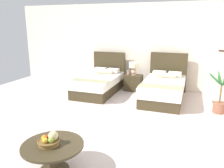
{
  "coord_description": "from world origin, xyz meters",
  "views": [
    {
      "loc": [
        1.97,
        -4.44,
        2.18
      ],
      "look_at": [
        0.01,
        0.62,
        0.75
      ],
      "focal_mm": 37.34,
      "sensor_mm": 36.0,
      "label": 1
    }
  ],
  "objects": [
    {
      "name": "table_lamp",
      "position": [
        -0.06,
        2.77,
        0.8
      ],
      "size": [
        0.32,
        0.32,
        0.41
      ],
      "color": "#D8AD8C",
      "rests_on": "nightstand"
    },
    {
      "name": "bed_near_corner",
      "position": [
        1.02,
        2.16,
        0.32
      ],
      "size": [
        1.2,
        2.08,
        1.26
      ],
      "color": "#392F1C",
      "rests_on": "ground"
    },
    {
      "name": "nightstand",
      "position": [
        -0.06,
        2.75,
        0.26
      ],
      "size": [
        0.56,
        0.42,
        0.53
      ],
      "color": "#392F1C",
      "rests_on": "ground"
    },
    {
      "name": "wall_back",
      "position": [
        0.0,
        3.36,
        1.41
      ],
      "size": [
        9.45,
        0.12,
        2.82
      ],
      "primitive_type": "cube",
      "color": "beige",
      "rests_on": "ground"
    },
    {
      "name": "floor_lamp_corner",
      "position": [
        2.49,
        2.43,
        0.74
      ],
      "size": [
        0.24,
        0.24,
        1.47
      ],
      "color": "black",
      "rests_on": "ground"
    },
    {
      "name": "vase",
      "position": [
        -0.23,
        2.71,
        0.61
      ],
      "size": [
        0.08,
        0.08,
        0.16
      ],
      "color": "gray",
      "rests_on": "nightstand"
    },
    {
      "name": "loose_apple",
      "position": [
        -0.14,
        -1.63,
        0.48
      ],
      "size": [
        0.07,
        0.07,
        0.07
      ],
      "color": "#BB3630",
      "rests_on": "coffee_table"
    },
    {
      "name": "coffee_table",
      "position": [
        0.03,
        -1.86,
        0.34
      ],
      "size": [
        0.92,
        0.92,
        0.44
      ],
      "color": "#392F1C",
      "rests_on": "ground"
    },
    {
      "name": "fruit_bowl",
      "position": [
        -0.0,
        -1.88,
        0.51
      ],
      "size": [
        0.33,
        0.33,
        0.2
      ],
      "color": "brown",
      "rests_on": "coffee_table"
    },
    {
      "name": "ground_plane",
      "position": [
        0.0,
        0.0,
        -0.01
      ],
      "size": [
        9.45,
        10.32,
        0.02
      ],
      "primitive_type": "cube",
      "color": "beige"
    },
    {
      "name": "bed_near_window",
      "position": [
        -1.02,
        2.17,
        0.3
      ],
      "size": [
        1.19,
        2.08,
        1.2
      ],
      "color": "#392F1C",
      "rests_on": "ground"
    },
    {
      "name": "potted_palm",
      "position": [
        2.48,
        1.61,
        0.33
      ],
      "size": [
        0.68,
        0.54,
        1.05
      ],
      "color": "brown",
      "rests_on": "ground"
    }
  ]
}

